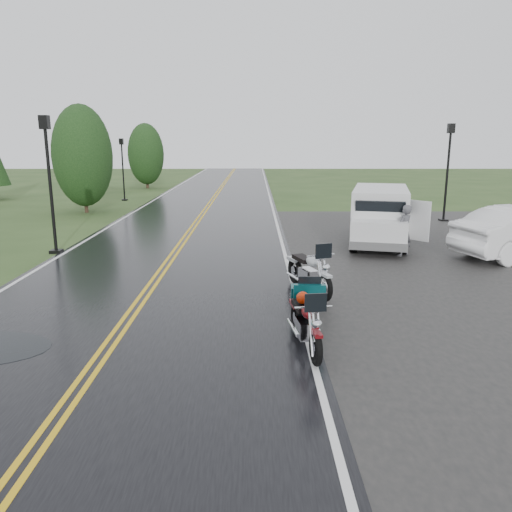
{
  "coord_description": "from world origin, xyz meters",
  "views": [
    {
      "loc": [
        2.77,
        -10.19,
        3.83
      ],
      "look_at": [
        2.8,
        2.0,
        1.0
      ],
      "focal_mm": 35.0,
      "sensor_mm": 36.0,
      "label": 1
    }
  ],
  "objects_px": {
    "motorcycle_silver": "(325,276)",
    "lamp_post_near_left": "(50,185)",
    "motorcycle_teal": "(309,309)",
    "person_at_van": "(404,231)",
    "lamp_post_far_right": "(447,173)",
    "lamp_post_far_left": "(123,170)",
    "van_white": "(355,223)",
    "motorcycle_red": "(316,335)"
  },
  "relations": [
    {
      "from": "motorcycle_silver",
      "to": "lamp_post_near_left",
      "type": "xyz_separation_m",
      "value": [
        -8.6,
        5.59,
        1.66
      ]
    },
    {
      "from": "motorcycle_teal",
      "to": "person_at_van",
      "type": "xyz_separation_m",
      "value": [
        3.93,
        7.09,
        0.27
      ]
    },
    {
      "from": "lamp_post_near_left",
      "to": "lamp_post_far_right",
      "type": "relative_size",
      "value": 1.01
    },
    {
      "from": "lamp_post_far_left",
      "to": "lamp_post_far_right",
      "type": "xyz_separation_m",
      "value": [
        17.68,
        -8.64,
        0.33
      ]
    },
    {
      "from": "motorcycle_silver",
      "to": "lamp_post_far_left",
      "type": "height_order",
      "value": "lamp_post_far_left"
    },
    {
      "from": "lamp_post_far_right",
      "to": "lamp_post_far_left",
      "type": "bearing_deg",
      "value": 153.96
    },
    {
      "from": "lamp_post_far_right",
      "to": "van_white",
      "type": "bearing_deg",
      "value": -129.44
    },
    {
      "from": "motorcycle_teal",
      "to": "person_at_van",
      "type": "height_order",
      "value": "person_at_van"
    },
    {
      "from": "lamp_post_far_right",
      "to": "lamp_post_near_left",
      "type": "bearing_deg",
      "value": -156.66
    },
    {
      "from": "motorcycle_silver",
      "to": "van_white",
      "type": "bearing_deg",
      "value": 52.25
    },
    {
      "from": "motorcycle_teal",
      "to": "motorcycle_silver",
      "type": "bearing_deg",
      "value": 76.27
    },
    {
      "from": "motorcycle_silver",
      "to": "person_at_van",
      "type": "height_order",
      "value": "person_at_van"
    },
    {
      "from": "van_white",
      "to": "lamp_post_far_right",
      "type": "distance_m",
      "value": 9.08
    },
    {
      "from": "lamp_post_far_right",
      "to": "motorcycle_teal",
      "type": "bearing_deg",
      "value": -118.96
    },
    {
      "from": "motorcycle_teal",
      "to": "motorcycle_silver",
      "type": "relative_size",
      "value": 0.85
    },
    {
      "from": "motorcycle_red",
      "to": "lamp_post_near_left",
      "type": "xyz_separation_m",
      "value": [
        -7.98,
        9.08,
        1.73
      ]
    },
    {
      "from": "motorcycle_red",
      "to": "van_white",
      "type": "relative_size",
      "value": 0.39
    },
    {
      "from": "lamp_post_near_left",
      "to": "lamp_post_far_left",
      "type": "bearing_deg",
      "value": 95.77
    },
    {
      "from": "motorcycle_red",
      "to": "motorcycle_silver",
      "type": "distance_m",
      "value": 3.54
    },
    {
      "from": "motorcycle_silver",
      "to": "person_at_van",
      "type": "xyz_separation_m",
      "value": [
        3.34,
        5.01,
        0.17
      ]
    },
    {
      "from": "motorcycle_silver",
      "to": "person_at_van",
      "type": "distance_m",
      "value": 6.02
    },
    {
      "from": "motorcycle_silver",
      "to": "van_white",
      "type": "height_order",
      "value": "van_white"
    },
    {
      "from": "motorcycle_silver",
      "to": "lamp_post_far_right",
      "type": "relative_size",
      "value": 0.5
    },
    {
      "from": "motorcycle_red",
      "to": "lamp_post_far_right",
      "type": "height_order",
      "value": "lamp_post_far_right"
    },
    {
      "from": "van_white",
      "to": "person_at_van",
      "type": "bearing_deg",
      "value": -6.5
    },
    {
      "from": "motorcycle_teal",
      "to": "lamp_post_far_right",
      "type": "relative_size",
      "value": 0.43
    },
    {
      "from": "person_at_van",
      "to": "lamp_post_near_left",
      "type": "xyz_separation_m",
      "value": [
        -11.94,
        0.58,
        1.49
      ]
    },
    {
      "from": "motorcycle_red",
      "to": "lamp_post_far_right",
      "type": "bearing_deg",
      "value": 55.62
    },
    {
      "from": "motorcycle_silver",
      "to": "van_white",
      "type": "distance_m",
      "value": 5.88
    },
    {
      "from": "motorcycle_red",
      "to": "lamp_post_far_left",
      "type": "height_order",
      "value": "lamp_post_far_left"
    },
    {
      "from": "motorcycle_teal",
      "to": "lamp_post_far_right",
      "type": "height_order",
      "value": "lamp_post_far_right"
    },
    {
      "from": "person_at_van",
      "to": "lamp_post_far_right",
      "type": "height_order",
      "value": "lamp_post_far_right"
    },
    {
      "from": "motorcycle_silver",
      "to": "lamp_post_far_left",
      "type": "bearing_deg",
      "value": 95.61
    },
    {
      "from": "motorcycle_teal",
      "to": "lamp_post_far_left",
      "type": "bearing_deg",
      "value": 114.59
    },
    {
      "from": "motorcycle_red",
      "to": "motorcycle_teal",
      "type": "bearing_deg",
      "value": 81.13
    },
    {
      "from": "lamp_post_near_left",
      "to": "lamp_post_far_right",
      "type": "xyz_separation_m",
      "value": [
        16.1,
        6.95,
        -0.02
      ]
    },
    {
      "from": "van_white",
      "to": "motorcycle_teal",
      "type": "bearing_deg",
      "value": -93.16
    },
    {
      "from": "person_at_van",
      "to": "lamp_post_near_left",
      "type": "relative_size",
      "value": 0.37
    },
    {
      "from": "motorcycle_red",
      "to": "lamp_post_near_left",
      "type": "distance_m",
      "value": 12.21
    },
    {
      "from": "motorcycle_silver",
      "to": "lamp_post_far_left",
      "type": "distance_m",
      "value": 23.53
    },
    {
      "from": "lamp_post_near_left",
      "to": "lamp_post_far_left",
      "type": "distance_m",
      "value": 15.67
    },
    {
      "from": "motorcycle_red",
      "to": "lamp_post_near_left",
      "type": "relative_size",
      "value": 0.45
    }
  ]
}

